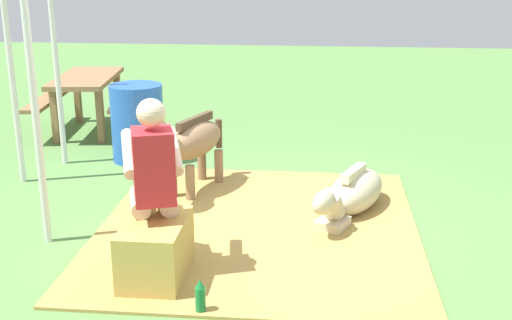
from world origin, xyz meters
name	(u,v)px	position (x,y,z in m)	size (l,w,h in m)	color
ground_plane	(257,229)	(0.00, 0.00, 0.00)	(24.00, 24.00, 0.00)	#568442
hay_patch	(258,227)	(0.01, -0.01, 0.01)	(3.00, 2.70, 0.02)	#AD8C47
hay_bale	(156,250)	(-0.96, 0.64, 0.22)	(0.69, 0.43, 0.44)	tan
person_seated	(153,177)	(-0.81, 0.67, 0.72)	(0.72, 0.55, 1.32)	beige
pony_standing	(191,142)	(0.81, 0.73, 0.53)	(1.29, 0.66, 0.89)	#8C6B4C
pony_lying	(352,194)	(0.45, -0.81, 0.19)	(1.33, 0.79, 0.42)	beige
soda_bottle	(200,297)	(-1.42, 0.23, 0.12)	(0.07, 0.07, 0.25)	#197233
water_barrel	(137,123)	(1.86, 1.55, 0.44)	(0.59, 0.59, 0.87)	blue
tent_pole_left	(35,106)	(-0.42, 1.69, 1.14)	(0.06, 0.06, 2.27)	silver
tent_pole_right	(56,63)	(1.65, 2.35, 1.14)	(0.06, 0.06, 2.27)	silver
tent_pole_mid	(11,73)	(0.99, 2.54, 1.14)	(0.06, 0.06, 2.27)	silver
picnic_bench	(87,89)	(3.01, 2.54, 0.58)	(1.63, 1.45, 0.75)	olive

